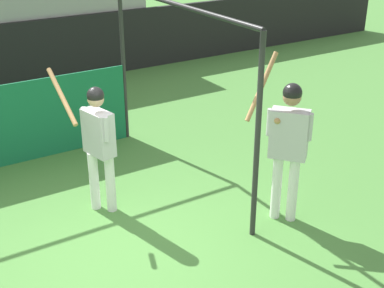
# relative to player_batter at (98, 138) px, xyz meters

# --- Properties ---
(ground_plane) EXTENTS (60.00, 60.00, 0.00)m
(ground_plane) POSITION_rel_player_batter_xyz_m (-0.28, -1.14, -1.07)
(ground_plane) COLOR #477F38
(batting_cage) EXTENTS (3.85, 3.72, 2.64)m
(batting_cage) POSITION_rel_player_batter_xyz_m (-0.53, 1.46, 0.08)
(batting_cage) COLOR #282828
(batting_cage) RESTS_ON ground
(player_batter) EXTENTS (0.57, 0.87, 1.93)m
(player_batter) POSITION_rel_player_batter_xyz_m (0.00, 0.00, 0.00)
(player_batter) COLOR white
(player_batter) RESTS_ON ground
(player_waiting) EXTENTS (0.76, 0.67, 2.20)m
(player_waiting) POSITION_rel_player_batter_xyz_m (1.93, -1.48, 0.09)
(player_waiting) COLOR white
(player_waiting) RESTS_ON ground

